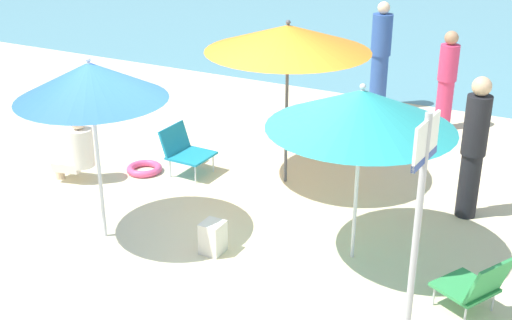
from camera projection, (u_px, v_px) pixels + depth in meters
The scene contains 15 objects.
ground_plane at pixel (216, 231), 7.75m from camera, with size 40.00×40.00×0.00m, color beige.
sea_water at pixel (470, 18), 18.73m from camera, with size 40.00×16.00×0.01m, color #5693A3.
umbrella_orange at pixel (288, 38), 8.25m from camera, with size 2.03×2.03×2.11m.
umbrella_teal at pixel (361, 109), 6.60m from camera, with size 1.87×1.87×1.90m.
umbrella_blue at pixel (90, 81), 6.95m from camera, with size 1.58×1.58×2.05m.
beach_chair_a at pixel (476, 285), 6.19m from camera, with size 0.71×0.68×0.63m.
beach_chair_b at pixel (184, 149), 9.11m from camera, with size 0.60×0.55×0.63m.
beach_chair_c at pixel (335, 128), 9.95m from camera, with size 0.59×0.62×0.62m.
person_a at pixel (77, 149), 8.84m from camera, with size 0.56×0.42×0.92m.
person_b at pixel (447, 80), 10.51m from camera, with size 0.29×0.29×1.54m.
person_c at pixel (474, 147), 7.77m from camera, with size 0.28×0.28×1.69m.
person_d at pixel (380, 56), 11.40m from camera, with size 0.33×0.33×1.80m.
warning_sign at pixel (420, 197), 5.48m from camera, with size 0.07×0.51×2.07m.
swim_ring at pixel (144, 169), 9.24m from camera, with size 0.48×0.48×0.09m, color #E54C7F.
beach_bag at pixel (213, 237), 7.26m from camera, with size 0.24×0.22×0.35m, color silver.
Camera 1 is at (3.58, -5.81, 3.78)m, focal length 48.20 mm.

